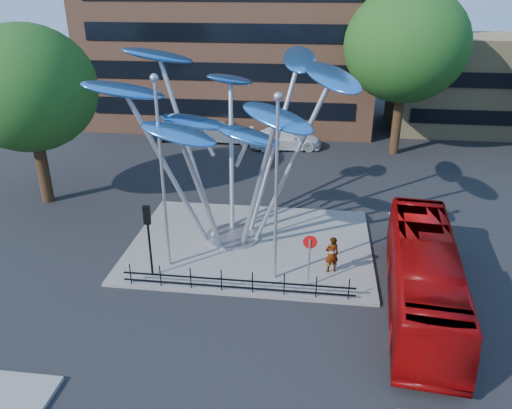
# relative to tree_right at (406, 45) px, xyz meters

# --- Properties ---
(ground) EXTENTS (120.00, 120.00, 0.00)m
(ground) POSITION_rel_tree_right_xyz_m (-8.00, -22.00, -8.04)
(ground) COLOR black
(ground) RESTS_ON ground
(traffic_island) EXTENTS (12.00, 9.00, 0.15)m
(traffic_island) POSITION_rel_tree_right_xyz_m (-9.00, -16.00, -7.96)
(traffic_island) COLOR slate
(traffic_island) RESTS_ON ground
(low_building_near) EXTENTS (15.00, 8.00, 8.00)m
(low_building_near) POSITION_rel_tree_right_xyz_m (8.00, 8.00, -4.04)
(low_building_near) COLOR tan
(low_building_near) RESTS_ON ground
(tree_right) EXTENTS (8.80, 8.80, 12.11)m
(tree_right) POSITION_rel_tree_right_xyz_m (0.00, 0.00, 0.00)
(tree_right) COLOR black
(tree_right) RESTS_ON ground
(tree_left) EXTENTS (7.60, 7.60, 10.32)m
(tree_left) POSITION_rel_tree_right_xyz_m (-22.00, -12.00, -1.24)
(tree_left) COLOR black
(tree_left) RESTS_ON ground
(leaf_sculpture) EXTENTS (12.72, 9.54, 9.51)m
(leaf_sculpture) POSITION_rel_tree_right_xyz_m (-10.07, -15.32, -1.16)
(leaf_sculpture) COLOR #9EA0A5
(leaf_sculpture) RESTS_ON traffic_island
(street_lamp_left) EXTENTS (0.36, 0.36, 8.80)m
(street_lamp_left) POSITION_rel_tree_right_xyz_m (-12.50, -18.50, -2.68)
(street_lamp_left) COLOR #9EA0A5
(street_lamp_left) RESTS_ON traffic_island
(street_lamp_right) EXTENTS (0.36, 0.36, 8.30)m
(street_lamp_right) POSITION_rel_tree_right_xyz_m (-7.50, -19.00, -2.94)
(street_lamp_right) COLOR #9EA0A5
(street_lamp_right) RESTS_ON traffic_island
(traffic_light_island) EXTENTS (0.28, 0.18, 3.42)m
(traffic_light_island) POSITION_rel_tree_right_xyz_m (-13.00, -19.50, -5.42)
(traffic_light_island) COLOR black
(traffic_light_island) RESTS_ON traffic_island
(no_entry_sign_island) EXTENTS (0.60, 0.10, 2.45)m
(no_entry_sign_island) POSITION_rel_tree_right_xyz_m (-6.00, -19.48, -6.22)
(no_entry_sign_island) COLOR #9EA0A5
(no_entry_sign_island) RESTS_ON traffic_island
(pedestrian_railing_front) EXTENTS (10.00, 0.06, 1.00)m
(pedestrian_railing_front) POSITION_rel_tree_right_xyz_m (-9.00, -20.30, -7.48)
(pedestrian_railing_front) COLOR black
(pedestrian_railing_front) RESTS_ON traffic_island
(red_bus) EXTENTS (3.47, 10.74, 2.94)m
(red_bus) POSITION_rel_tree_right_xyz_m (-1.40, -20.15, -6.57)
(red_bus) COLOR #910607
(red_bus) RESTS_ON ground
(pedestrian) EXTENTS (0.75, 0.61, 1.77)m
(pedestrian) POSITION_rel_tree_right_xyz_m (-5.00, -18.19, -7.00)
(pedestrian) COLOR gray
(pedestrian) RESTS_ON traffic_island
(parked_car_left) EXTENTS (4.60, 2.06, 1.54)m
(parked_car_left) POSITION_rel_tree_right_xyz_m (-17.51, 1.00, -7.27)
(parked_car_left) COLOR #44474D
(parked_car_left) RESTS_ON ground
(parked_car_mid) EXTENTS (4.91, 2.08, 1.57)m
(parked_car_mid) POSITION_rel_tree_right_xyz_m (-13.01, 1.00, -7.25)
(parked_car_mid) COLOR #999CA1
(parked_car_mid) RESTS_ON ground
(parked_car_right) EXTENTS (5.93, 3.10, 1.64)m
(parked_car_right) POSITION_rel_tree_right_xyz_m (-8.43, 0.07, -7.22)
(parked_car_right) COLOR silver
(parked_car_right) RESTS_ON ground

